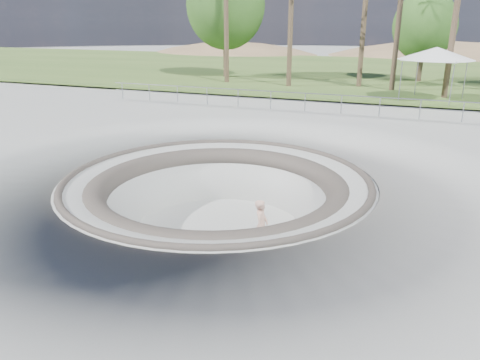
# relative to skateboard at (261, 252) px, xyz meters

# --- Properties ---
(ground) EXTENTS (180.00, 180.00, 0.00)m
(ground) POSITION_rel_skateboard_xyz_m (-1.91, 1.03, 1.84)
(ground) COLOR #A6A6A1
(ground) RESTS_ON ground
(skate_bowl) EXTENTS (14.00, 14.00, 4.10)m
(skate_bowl) POSITION_rel_skateboard_xyz_m (-1.91, 1.03, 0.01)
(skate_bowl) COLOR #A6A6A1
(skate_bowl) RESTS_ON ground
(grass_strip) EXTENTS (180.00, 36.00, 0.12)m
(grass_strip) POSITION_rel_skateboard_xyz_m (-1.91, 35.03, 2.06)
(grass_strip) COLOR #3B5A24
(grass_strip) RESTS_ON ground
(distant_hills) EXTENTS (103.20, 45.00, 28.60)m
(distant_hills) POSITION_rel_skateboard_xyz_m (1.87, 58.21, -5.18)
(distant_hills) COLOR brown
(distant_hills) RESTS_ON ground
(safety_railing) EXTENTS (25.00, 0.06, 1.03)m
(safety_railing) POSITION_rel_skateboard_xyz_m (-1.91, 13.03, 2.53)
(safety_railing) COLOR gray
(safety_railing) RESTS_ON ground
(skateboard) EXTENTS (0.76, 0.49, 0.08)m
(skateboard) POSITION_rel_skateboard_xyz_m (0.00, 0.00, 0.00)
(skateboard) COLOR olive
(skateboard) RESTS_ON ground
(skater) EXTENTS (0.46, 0.65, 1.70)m
(skater) POSITION_rel_skateboard_xyz_m (0.00, 0.00, 0.86)
(skater) COLOR tan
(skater) RESTS_ON skateboard
(canopy_white) EXTENTS (6.03, 6.03, 3.18)m
(canopy_white) POSITION_rel_skateboard_xyz_m (4.60, 19.03, 4.90)
(canopy_white) COLOR gray
(canopy_white) RESTS_ON ground
(bushy_tree_left) EXTENTS (6.69, 6.08, 9.65)m
(bushy_tree_left) POSITION_rel_skateboard_xyz_m (-12.17, 26.00, 8.00)
(bushy_tree_left) COLOR brown
(bushy_tree_left) RESTS_ON ground
(bushy_tree_mid) EXTENTS (4.87, 4.43, 7.02)m
(bushy_tree_mid) POSITION_rel_skateboard_xyz_m (3.61, 28.67, 6.36)
(bushy_tree_mid) COLOR brown
(bushy_tree_mid) RESTS_ON ground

